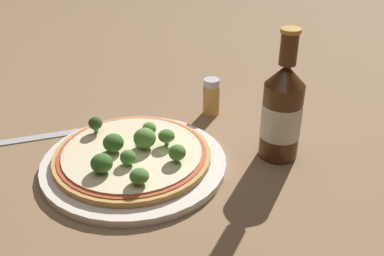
{
  "coord_description": "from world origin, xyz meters",
  "views": [
    {
      "loc": [
        0.5,
        -0.31,
        0.41
      ],
      "look_at": [
        0.03,
        0.08,
        0.06
      ],
      "focal_mm": 42.0,
      "sensor_mm": 36.0,
      "label": 1
    }
  ],
  "objects_px": {
    "pepper_shaker": "(211,97)",
    "beer_bottle": "(282,111)",
    "fork": "(53,135)",
    "pizza": "(132,155)"
  },
  "relations": [
    {
      "from": "pepper_shaker",
      "to": "beer_bottle",
      "type": "bearing_deg",
      "value": -4.21
    },
    {
      "from": "pepper_shaker",
      "to": "fork",
      "type": "xyz_separation_m",
      "value": [
        -0.11,
        -0.28,
        -0.03
      ]
    },
    {
      "from": "pizza",
      "to": "fork",
      "type": "relative_size",
      "value": 1.3
    },
    {
      "from": "beer_bottle",
      "to": "pepper_shaker",
      "type": "xyz_separation_m",
      "value": [
        -0.18,
        0.01,
        -0.05
      ]
    },
    {
      "from": "beer_bottle",
      "to": "fork",
      "type": "relative_size",
      "value": 1.12
    },
    {
      "from": "pizza",
      "to": "beer_bottle",
      "type": "bearing_deg",
      "value": 57.89
    },
    {
      "from": "pizza",
      "to": "beer_bottle",
      "type": "relative_size",
      "value": 1.16
    },
    {
      "from": "pepper_shaker",
      "to": "fork",
      "type": "bearing_deg",
      "value": -112.35
    },
    {
      "from": "pizza",
      "to": "beer_bottle",
      "type": "xyz_separation_m",
      "value": [
        0.13,
        0.2,
        0.06
      ]
    },
    {
      "from": "beer_bottle",
      "to": "fork",
      "type": "height_order",
      "value": "beer_bottle"
    }
  ]
}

